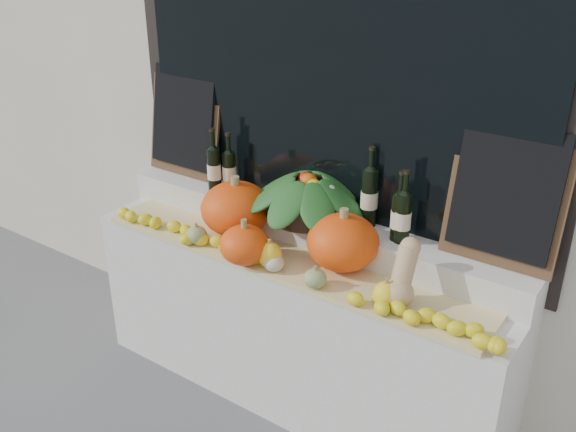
{
  "coord_description": "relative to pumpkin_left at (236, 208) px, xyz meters",
  "views": [
    {
      "loc": [
        1.57,
        -0.82,
        2.45
      ],
      "look_at": [
        0.0,
        1.45,
        1.12
      ],
      "focal_mm": 40.0,
      "sensor_mm": 36.0,
      "label": 1
    }
  ],
  "objects": [
    {
      "name": "pumpkin_left",
      "position": [
        0.0,
        0.0,
        0.0
      ],
      "size": [
        0.42,
        0.42,
        0.28
      ],
      "primitive_type": "ellipsoid",
      "rotation": [
        0.0,
        0.0,
        0.15
      ],
      "color": "#F44D0C",
      "rests_on": "straw_bedding"
    },
    {
      "name": "wine_bottle_far_left",
      "position": [
        -0.25,
        0.13,
        0.12
      ],
      "size": [
        0.08,
        0.08,
        0.35
      ],
      "color": "black",
      "rests_on": "rear_tier"
    },
    {
      "name": "decorative_gourds",
      "position": [
        0.45,
        -0.2,
        -0.09
      ],
      "size": [
        1.15,
        0.15,
        0.15
      ],
      "color": "#38641E",
      "rests_on": "straw_bedding"
    },
    {
      "name": "chalkboard_right",
      "position": [
        1.28,
        0.24,
        0.32
      ],
      "size": [
        0.5,
        0.13,
        0.61
      ],
      "rotation": [
        -0.17,
        0.0,
        0.0
      ],
      "color": "#4C331E",
      "rests_on": "rear_tier"
    },
    {
      "name": "wine_bottle_near_right",
      "position": [
        0.84,
        0.17,
        0.12
      ],
      "size": [
        0.08,
        0.08,
        0.34
      ],
      "color": "black",
      "rests_on": "rear_tier"
    },
    {
      "name": "rear_tier",
      "position": [
        0.36,
        0.17,
        -0.08
      ],
      "size": [
        2.3,
        0.25,
        0.16
      ],
      "primitive_type": "cube",
      "color": "silver",
      "rests_on": "display_sill"
    },
    {
      "name": "butternut_squash",
      "position": [
        1.0,
        -0.11,
        -0.01
      ],
      "size": [
        0.14,
        0.2,
        0.29
      ],
      "color": "tan",
      "rests_on": "straw_bedding"
    },
    {
      "name": "pumpkin_center",
      "position": [
        0.23,
        -0.22,
        -0.04
      ],
      "size": [
        0.31,
        0.31,
        0.19
      ],
      "primitive_type": "ellipsoid",
      "rotation": [
        0.0,
        0.0,
        0.32
      ],
      "color": "#F44D0C",
      "rests_on": "straw_bedding"
    },
    {
      "name": "lemon_heap",
      "position": [
        0.36,
        -0.21,
        -0.11
      ],
      "size": [
        2.2,
        0.16,
        0.06
      ],
      "primitive_type": null,
      "color": "yellow",
      "rests_on": "straw_bedding"
    },
    {
      "name": "wine_bottle_far_right",
      "position": [
        0.86,
        0.16,
        0.12
      ],
      "size": [
        0.08,
        0.08,
        0.36
      ],
      "color": "black",
      "rests_on": "rear_tier"
    },
    {
      "name": "chalkboard_left",
      "position": [
        -0.56,
        0.24,
        0.32
      ],
      "size": [
        0.5,
        0.13,
        0.61
      ],
      "rotation": [
        -0.17,
        0.0,
        0.0
      ],
      "color": "#4C331E",
      "rests_on": "rear_tier"
    },
    {
      "name": "display_sill",
      "position": [
        0.36,
        0.02,
        -0.6
      ],
      "size": [
        2.3,
        0.55,
        0.88
      ],
      "primitive_type": "cube",
      "color": "silver",
      "rests_on": "ground"
    },
    {
      "name": "straw_bedding",
      "position": [
        0.36,
        -0.1,
        -0.15
      ],
      "size": [
        2.1,
        0.32,
        0.02
      ],
      "primitive_type": "cube",
      "color": "tan",
      "rests_on": "display_sill"
    },
    {
      "name": "wine_bottle_near_left",
      "position": [
        -0.18,
        0.18,
        0.11
      ],
      "size": [
        0.08,
        0.08,
        0.33
      ],
      "color": "black",
      "rests_on": "rear_tier"
    },
    {
      "name": "produce_bowl",
      "position": [
        0.34,
        0.16,
        0.11
      ],
      "size": [
        0.66,
        0.66,
        0.23
      ],
      "color": "black",
      "rests_on": "rear_tier"
    },
    {
      "name": "pumpkin_right",
      "position": [
        0.64,
        0.0,
        -0.01
      ],
      "size": [
        0.44,
        0.44,
        0.26
      ],
      "primitive_type": "ellipsoid",
      "rotation": [
        0.0,
        0.0,
        -0.38
      ],
      "color": "#F44D0C",
      "rests_on": "straw_bedding"
    },
    {
      "name": "wine_bottle_tall",
      "position": [
        0.65,
        0.23,
        0.15
      ],
      "size": [
        0.08,
        0.08,
        0.4
      ],
      "color": "black",
      "rests_on": "rear_tier"
    }
  ]
}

